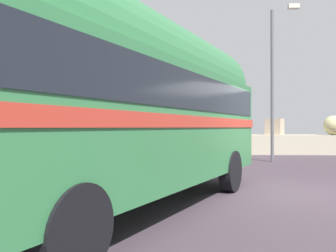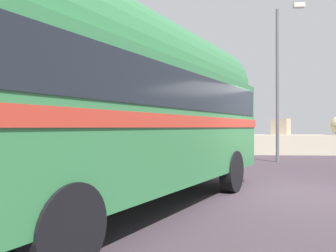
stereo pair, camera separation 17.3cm
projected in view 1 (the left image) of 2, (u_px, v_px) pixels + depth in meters
name	position (u px, v px, depth m)	size (l,w,h in m)	color
ground	(288.00, 194.00, 7.86)	(32.00, 26.00, 0.02)	#3F333C
breakwater	(217.00, 142.00, 19.67)	(31.36, 1.90, 2.41)	#B4AB93
vintage_coach	(129.00, 99.00, 6.28)	(5.79, 8.79, 3.70)	black
lamp_post	(275.00, 76.00, 14.91)	(1.00, 0.88, 6.66)	#5B5B60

